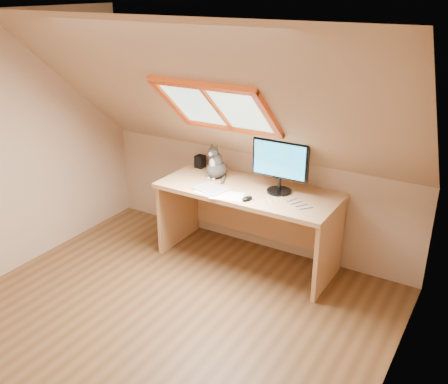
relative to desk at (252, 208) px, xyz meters
The scene contains 10 objects.
ground 1.56m from the desk, 95.22° to the right, with size 3.50×3.50×0.00m, color brown.
room_shell 1.78m from the desk, 94.91° to the right, with size 3.52×3.52×2.41m.
desk is the anchor object (origin of this frame).
monitor 0.60m from the desk, ahead, with size 0.54×0.23×0.50m.
cat 0.55m from the desk, behind, with size 0.21×0.25×0.36m.
desk_speaker 0.80m from the desk, 166.07° to the left, with size 0.09×0.09×0.13m, color black.
graphics_tablet 0.48m from the desk, 135.48° to the right, with size 0.31×0.22×0.01m, color #B2B2B7.
mouse 0.43m from the desk, 69.48° to the right, with size 0.06×0.11×0.03m, color black.
papers 0.44m from the desk, 115.09° to the right, with size 0.33×0.27×0.00m.
cables 0.56m from the desk, 22.35° to the right, with size 0.51×0.26×0.01m.
Camera 1 is at (2.19, -2.50, 2.59)m, focal length 40.00 mm.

